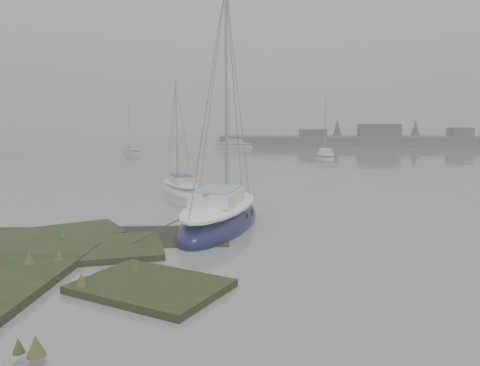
% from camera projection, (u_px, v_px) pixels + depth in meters
% --- Properties ---
extents(ground, '(160.00, 160.00, 0.00)m').
position_uv_depth(ground, '(231.00, 166.00, 41.65)').
color(ground, slate).
rests_on(ground, ground).
extents(far_shoreline, '(60.00, 8.00, 4.15)m').
position_uv_depth(far_shoreline, '(423.00, 140.00, 71.42)').
color(far_shoreline, '#4C4F51').
rests_on(far_shoreline, ground).
extents(sailboat_main, '(3.64, 7.39, 9.99)m').
position_uv_depth(sailboat_main, '(220.00, 219.00, 18.05)').
color(sailboat_main, '#0D1237').
rests_on(sailboat_main, ground).
extents(sailboat_white, '(3.63, 5.00, 6.80)m').
position_uv_depth(sailboat_white, '(181.00, 190.00, 26.17)').
color(sailboat_white, silver).
rests_on(sailboat_white, ground).
extents(sailboat_far_a, '(4.22, 4.61, 6.66)m').
position_uv_depth(sailboat_far_a, '(132.00, 152.00, 55.42)').
color(sailboat_far_a, '#ACB1B6').
rests_on(sailboat_far_a, ground).
extents(sailboat_far_b, '(1.87, 5.37, 7.52)m').
position_uv_depth(sailboat_far_b, '(325.00, 158.00, 47.01)').
color(sailboat_far_b, '#A8ACB1').
rests_on(sailboat_far_b, ground).
extents(sailboat_far_c, '(5.96, 3.40, 8.00)m').
position_uv_depth(sailboat_far_c, '(234.00, 146.00, 65.58)').
color(sailboat_far_c, '#ABAFB5').
rests_on(sailboat_far_c, ground).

